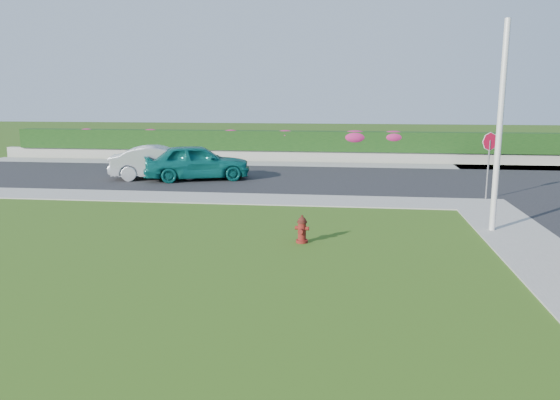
# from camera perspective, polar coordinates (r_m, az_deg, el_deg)

# --- Properties ---
(ground) EXTENTS (120.00, 120.00, 0.00)m
(ground) POSITION_cam_1_polar(r_m,az_deg,el_deg) (11.07, -5.96, -8.95)
(ground) COLOR black
(ground) RESTS_ON ground
(street_far) EXTENTS (26.00, 8.00, 0.04)m
(street_far) POSITION_cam_1_polar(r_m,az_deg,el_deg) (25.52, -9.79, 2.45)
(street_far) COLOR black
(street_far) RESTS_ON ground
(sidewalk_far) EXTENTS (24.00, 2.00, 0.04)m
(sidewalk_far) POSITION_cam_1_polar(r_m,az_deg,el_deg) (21.23, -16.30, 0.43)
(sidewalk_far) COLOR gray
(sidewalk_far) RESTS_ON ground
(curb_corner) EXTENTS (2.00, 2.00, 0.04)m
(curb_corner) POSITION_cam_1_polar(r_m,az_deg,el_deg) (20.01, 20.29, -0.45)
(curb_corner) COLOR gray
(curb_corner) RESTS_ON ground
(sidewalk_beyond) EXTENTS (34.00, 2.00, 0.04)m
(sidewalk_beyond) POSITION_cam_1_polar(r_m,az_deg,el_deg) (29.56, 0.51, 3.77)
(sidewalk_beyond) COLOR gray
(sidewalk_beyond) RESTS_ON ground
(retaining_wall) EXTENTS (34.00, 0.40, 0.60)m
(retaining_wall) POSITION_cam_1_polar(r_m,az_deg,el_deg) (31.01, 0.83, 4.64)
(retaining_wall) COLOR gray
(retaining_wall) RESTS_ON ground
(hedge) EXTENTS (32.00, 0.90, 1.10)m
(hedge) POSITION_cam_1_polar(r_m,az_deg,el_deg) (31.02, 0.86, 6.22)
(hedge) COLOR black
(hedge) RESTS_ON retaining_wall
(fire_hydrant) EXTENTS (0.37, 0.35, 0.72)m
(fire_hydrant) POSITION_cam_1_polar(r_m,az_deg,el_deg) (14.04, 2.31, -3.11)
(fire_hydrant) COLOR #540F0D
(fire_hydrant) RESTS_ON ground
(sedan_teal) EXTENTS (4.95, 3.27, 1.57)m
(sedan_teal) POSITION_cam_1_polar(r_m,az_deg,el_deg) (24.30, -8.67, 3.96)
(sedan_teal) COLOR #0C615C
(sedan_teal) RESTS_ON street_far
(sedan_silver) EXTENTS (4.64, 2.59, 1.45)m
(sedan_silver) POSITION_cam_1_polar(r_m,az_deg,el_deg) (24.87, -12.33, 3.86)
(sedan_silver) COLOR #ABAEB3
(sedan_silver) RESTS_ON street_far
(utility_pole) EXTENTS (0.16, 0.16, 5.71)m
(utility_pole) POSITION_cam_1_polar(r_m,az_deg,el_deg) (15.94, 21.96, 6.95)
(utility_pole) COLOR silver
(utility_pole) RESTS_ON ground
(stop_sign) EXTENTS (0.59, 0.34, 2.44)m
(stop_sign) POSITION_cam_1_polar(r_m,az_deg,el_deg) (20.78, 21.03, 4.88)
(stop_sign) COLOR slate
(stop_sign) RESTS_ON ground
(flower_clump_a) EXTENTS (1.02, 0.66, 0.51)m
(flower_clump_a) POSITION_cam_1_polar(r_m,az_deg,el_deg) (34.34, -19.55, 6.64)
(flower_clump_a) COLOR #C0206E
(flower_clump_a) RESTS_ON hedge
(flower_clump_b) EXTENTS (1.04, 0.67, 0.52)m
(flower_clump_b) POSITION_cam_1_polar(r_m,az_deg,el_deg) (32.77, -13.36, 6.79)
(flower_clump_b) COLOR #C0206E
(flower_clump_b) RESTS_ON hedge
(flower_clump_c) EXTENTS (1.07, 0.69, 0.54)m
(flower_clump_c) POSITION_cam_1_polar(r_m,az_deg,el_deg) (31.43, -5.15, 6.86)
(flower_clump_c) COLOR #C0206E
(flower_clump_c) RESTS_ON hedge
(flower_clump_d) EXTENTS (1.10, 0.71, 0.55)m
(flower_clump_d) POSITION_cam_1_polar(r_m,az_deg,el_deg) (30.91, 0.56, 6.82)
(flower_clump_d) COLOR #C0206E
(flower_clump_d) RESTS_ON hedge
(flower_clump_e) EXTENTS (1.53, 0.98, 0.76)m
(flower_clump_e) POSITION_cam_1_polar(r_m,az_deg,el_deg) (30.71, 7.83, 6.53)
(flower_clump_e) COLOR #C0206E
(flower_clump_e) RESTS_ON hedge
(flower_clump_f) EXTENTS (1.38, 0.89, 0.69)m
(flower_clump_f) POSITION_cam_1_polar(r_m,az_deg,el_deg) (30.80, 11.77, 6.47)
(flower_clump_f) COLOR #C0206E
(flower_clump_f) RESTS_ON hedge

